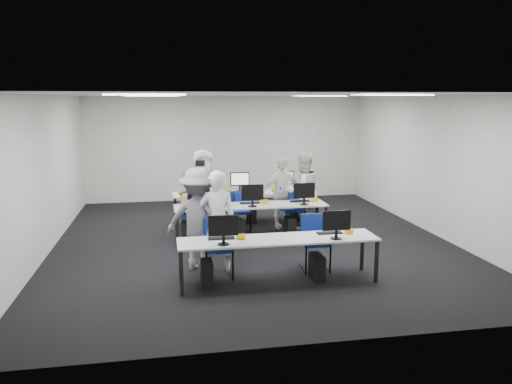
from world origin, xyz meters
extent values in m
plane|color=black|center=(0.00, 0.00, 0.00)|extent=(9.00, 9.00, 0.00)
plane|color=white|center=(0.00, 0.00, 3.00)|extent=(9.00, 9.00, 0.00)
cube|color=silver|center=(0.00, 4.50, 1.50)|extent=(8.00, 0.02, 3.00)
cube|color=silver|center=(0.00, -4.50, 1.50)|extent=(8.00, 0.02, 3.00)
cube|color=silver|center=(-4.00, 0.00, 1.50)|extent=(0.02, 9.00, 3.00)
cube|color=silver|center=(4.00, 0.00, 1.50)|extent=(0.02, 9.00, 3.00)
cube|color=white|center=(-2.00, -2.00, 2.98)|extent=(1.20, 0.60, 0.02)
cube|color=white|center=(2.00, -2.00, 2.98)|extent=(1.20, 0.60, 0.02)
cube|color=white|center=(-2.00, 2.00, 2.98)|extent=(1.20, 0.60, 0.02)
cube|color=white|center=(2.00, 2.00, 2.98)|extent=(1.20, 0.60, 0.02)
cube|color=silver|center=(0.00, -2.40, 0.71)|extent=(3.20, 0.70, 0.03)
cube|color=black|center=(-1.55, -2.70, 0.35)|extent=(0.05, 0.05, 0.70)
cube|color=black|center=(-1.55, -2.10, 0.35)|extent=(0.05, 0.05, 0.70)
cube|color=black|center=(1.55, -2.70, 0.35)|extent=(0.05, 0.05, 0.70)
cube|color=black|center=(1.55, -2.10, 0.35)|extent=(0.05, 0.05, 0.70)
cube|color=silver|center=(0.00, 0.20, 0.71)|extent=(3.20, 0.70, 0.03)
cube|color=black|center=(-1.55, -0.10, 0.35)|extent=(0.05, 0.05, 0.70)
cube|color=black|center=(-1.55, 0.50, 0.35)|extent=(0.05, 0.05, 0.70)
cube|color=black|center=(1.55, -0.10, 0.35)|extent=(0.05, 0.05, 0.70)
cube|color=black|center=(1.55, 0.50, 0.35)|extent=(0.05, 0.05, 0.70)
cube|color=silver|center=(0.00, 1.60, 0.71)|extent=(3.20, 0.70, 0.03)
cube|color=black|center=(-1.55, 1.30, 0.35)|extent=(0.05, 0.05, 0.70)
cube|color=black|center=(-1.55, 1.90, 0.35)|extent=(0.05, 0.05, 0.70)
cube|color=black|center=(1.55, 1.30, 0.35)|extent=(0.05, 0.05, 0.70)
cube|color=black|center=(1.55, 1.90, 0.35)|extent=(0.05, 0.05, 0.70)
cube|color=#0D2BAA|center=(-0.90, -2.58, 1.03)|extent=(0.46, 0.04, 0.32)
cube|color=black|center=(-0.90, -2.26, 0.74)|extent=(0.42, 0.14, 0.02)
ellipsoid|color=black|center=(-0.60, -2.26, 0.75)|extent=(0.07, 0.10, 0.04)
cube|color=black|center=(-1.15, -2.40, 0.21)|extent=(0.18, 0.40, 0.42)
cube|color=white|center=(0.90, -2.58, 1.03)|extent=(0.46, 0.04, 0.32)
cube|color=black|center=(0.90, -2.26, 0.74)|extent=(0.42, 0.14, 0.02)
ellipsoid|color=black|center=(1.20, -2.26, 0.75)|extent=(0.07, 0.10, 0.04)
cube|color=black|center=(0.65, -2.40, 0.21)|extent=(0.18, 0.40, 0.42)
cube|color=white|center=(-1.10, 0.02, 1.03)|extent=(0.46, 0.04, 0.32)
cube|color=black|center=(-1.10, 0.34, 0.74)|extent=(0.42, 0.14, 0.02)
ellipsoid|color=black|center=(-0.80, 0.34, 0.75)|extent=(0.07, 0.10, 0.04)
cube|color=black|center=(-1.35, 0.20, 0.21)|extent=(0.18, 0.40, 0.42)
cube|color=white|center=(0.00, 0.02, 1.03)|extent=(0.46, 0.04, 0.32)
cube|color=black|center=(0.00, 0.34, 0.74)|extent=(0.42, 0.14, 0.02)
ellipsoid|color=black|center=(0.30, 0.34, 0.75)|extent=(0.07, 0.10, 0.04)
cube|color=black|center=(-0.25, 0.20, 0.21)|extent=(0.18, 0.40, 0.42)
cube|color=white|center=(1.10, 0.02, 1.03)|extent=(0.46, 0.04, 0.32)
cube|color=black|center=(1.10, 0.34, 0.74)|extent=(0.42, 0.14, 0.02)
ellipsoid|color=black|center=(1.40, 0.34, 0.75)|extent=(0.07, 0.10, 0.04)
cube|color=black|center=(0.85, 0.20, 0.21)|extent=(0.18, 0.40, 0.42)
cube|color=white|center=(-1.10, 1.78, 1.03)|extent=(0.46, 0.04, 0.32)
cube|color=black|center=(-1.10, 1.46, 0.74)|extent=(0.42, 0.14, 0.02)
ellipsoid|color=black|center=(-1.40, 1.46, 0.75)|extent=(0.07, 0.10, 0.04)
cube|color=black|center=(-0.85, 1.60, 0.21)|extent=(0.18, 0.40, 0.42)
cube|color=white|center=(0.00, 1.78, 1.03)|extent=(0.46, 0.04, 0.32)
cube|color=black|center=(0.00, 1.46, 0.74)|extent=(0.42, 0.14, 0.02)
ellipsoid|color=black|center=(-0.30, 1.46, 0.75)|extent=(0.07, 0.10, 0.04)
cube|color=black|center=(0.25, 1.60, 0.21)|extent=(0.18, 0.40, 0.42)
cube|color=white|center=(1.10, 1.78, 1.03)|extent=(0.46, 0.04, 0.32)
cube|color=black|center=(1.10, 1.46, 0.74)|extent=(0.42, 0.14, 0.02)
ellipsoid|color=black|center=(0.80, 1.46, 0.75)|extent=(0.07, 0.10, 0.04)
cube|color=black|center=(1.35, 1.60, 0.21)|extent=(0.18, 0.40, 0.42)
cube|color=navy|center=(-0.92, -1.96, 0.49)|extent=(0.48, 0.45, 0.06)
cube|color=navy|center=(-0.91, -1.75, 0.76)|extent=(0.45, 0.06, 0.38)
cube|color=navy|center=(0.77, -1.91, 0.48)|extent=(0.49, 0.47, 0.06)
cube|color=navy|center=(0.78, -1.70, 0.76)|extent=(0.44, 0.08, 0.38)
cube|color=navy|center=(-1.21, 0.64, 0.42)|extent=(0.51, 0.50, 0.05)
cube|color=navy|center=(-1.27, 0.81, 0.66)|extent=(0.37, 0.18, 0.33)
cube|color=navy|center=(-0.16, 0.83, 0.45)|extent=(0.49, 0.48, 0.06)
cube|color=navy|center=(-0.19, 1.02, 0.70)|extent=(0.41, 0.12, 0.35)
cube|color=navy|center=(1.01, 0.67, 0.50)|extent=(0.52, 0.50, 0.06)
cube|color=navy|center=(0.99, 0.89, 0.78)|extent=(0.46, 0.10, 0.39)
cube|color=navy|center=(-1.09, 0.93, 0.49)|extent=(0.59, 0.58, 0.06)
cube|color=navy|center=(-1.17, 0.73, 0.76)|extent=(0.43, 0.21, 0.38)
cube|color=navy|center=(-0.07, 1.12, 0.44)|extent=(0.44, 0.42, 0.06)
cube|color=navy|center=(-0.06, 0.93, 0.69)|extent=(0.40, 0.07, 0.34)
cube|color=navy|center=(1.24, 0.99, 0.49)|extent=(0.57, 0.56, 0.06)
cube|color=navy|center=(1.18, 0.78, 0.77)|extent=(0.45, 0.17, 0.38)
ellipsoid|color=#AD7D59|center=(-1.30, 0.27, 0.88)|extent=(0.38, 0.27, 0.29)
imported|color=white|center=(-0.91, -1.72, 0.88)|extent=(0.66, 0.45, 1.76)
imported|color=white|center=(1.28, 0.75, 0.88)|extent=(1.01, 0.88, 1.77)
imported|color=white|center=(-0.94, 0.87, 0.92)|extent=(0.96, 0.69, 1.84)
imported|color=white|center=(0.84, 0.96, 0.82)|extent=(1.01, 0.55, 1.64)
imported|color=slate|center=(-1.22, -1.53, 0.89)|extent=(1.31, 1.03, 1.78)
cube|color=black|center=(-1.15, -1.36, 1.83)|extent=(0.20, 0.22, 0.10)
camera|label=1|loc=(-1.72, -9.89, 2.93)|focal=35.00mm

